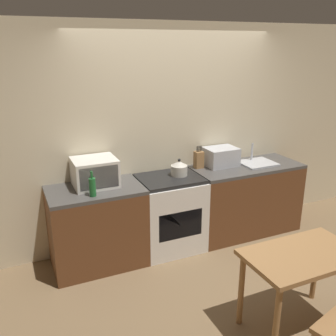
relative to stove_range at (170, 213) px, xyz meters
The scene contains 12 objects.
ground_plane 0.98m from the stove_range, 76.65° to the right, with size 16.00×16.00×0.00m, color brown.
wall_back 0.94m from the stove_range, 59.68° to the left, with size 10.00×0.06×2.60m.
counter_left_run 0.87m from the stove_range, behind, with size 1.00×0.62×0.90m.
counter_right_run 1.07m from the stove_range, ahead, with size 1.40×0.62×0.90m.
stove_range is the anchor object (origin of this frame).
kettle 0.55m from the stove_range, ahead, with size 0.19×0.19×0.20m.
microwave 1.03m from the stove_range, behind, with size 0.46×0.40×0.30m.
bottle 1.10m from the stove_range, 168.40° to the right, with size 0.07×0.07×0.26m.
knife_block 0.75m from the stove_range, 19.89° to the left, with size 0.10×0.09×0.28m.
toaster_oven 0.96m from the stove_range, 10.09° to the left, with size 0.39×0.30×0.23m.
sink_basin 1.31m from the stove_range, ahead, with size 0.43×0.37×0.24m.
dining_table 1.74m from the stove_range, 74.98° to the right, with size 0.97×0.58×0.72m.
Camera 1 is at (-1.86, -2.83, 2.36)m, focal length 40.00 mm.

